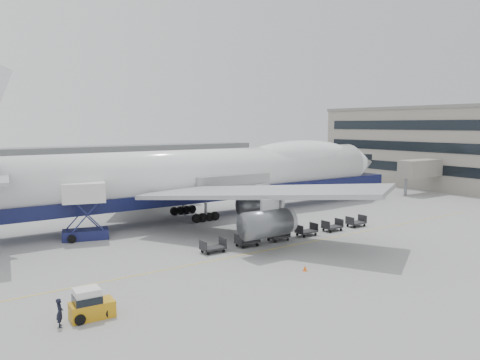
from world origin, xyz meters
TOP-DOWN VIEW (x-y plane):
  - ground at (0.00, 0.00)m, footprint 260.00×260.00m
  - apron_line at (0.00, -6.00)m, footprint 60.00×0.15m
  - hangar at (-10.00, 70.00)m, footprint 110.00×8.00m
  - airliner at (0.64, 12.00)m, footprint 67.00×55.30m
  - catering_truck at (-18.12, 8.52)m, footprint 5.11×4.09m
  - baggage_tug at (-24.01, -12.26)m, footprint 2.75×1.59m
  - ground_worker at (-25.90, -12.47)m, footprint 0.56×0.72m
  - traffic_cone at (-6.40, -12.89)m, footprint 0.34×0.34m
  - dolly_0 at (-9.75, -3.74)m, footprint 2.30×1.35m
  - dolly_1 at (-5.75, -3.74)m, footprint 2.30×1.35m
  - dolly_2 at (-1.75, -3.74)m, footprint 2.30×1.35m
  - dolly_3 at (2.25, -3.74)m, footprint 2.30×1.35m
  - dolly_4 at (6.25, -3.74)m, footprint 2.30×1.35m
  - dolly_5 at (10.25, -3.74)m, footprint 2.30×1.35m

SIDE VIEW (x-z plane):
  - ground at x=0.00m, z-range 0.00..0.00m
  - apron_line at x=0.00m, z-range 0.00..0.01m
  - traffic_cone at x=-6.40m, z-range -0.01..0.48m
  - dolly_0 at x=-9.75m, z-range -0.12..1.18m
  - dolly_1 at x=-5.75m, z-range -0.12..1.18m
  - dolly_2 at x=-1.75m, z-range -0.12..1.18m
  - dolly_3 at x=2.25m, z-range -0.12..1.18m
  - dolly_4 at x=6.25m, z-range -0.12..1.18m
  - dolly_5 at x=10.25m, z-range -0.12..1.18m
  - baggage_tug at x=-24.01m, z-range -0.11..1.84m
  - ground_worker at x=-25.90m, z-range 0.00..1.76m
  - catering_truck at x=-18.12m, z-range 0.42..6.45m
  - hangar at x=-10.00m, z-range 0.00..7.00m
  - airliner at x=0.64m, z-range -4.37..15.61m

